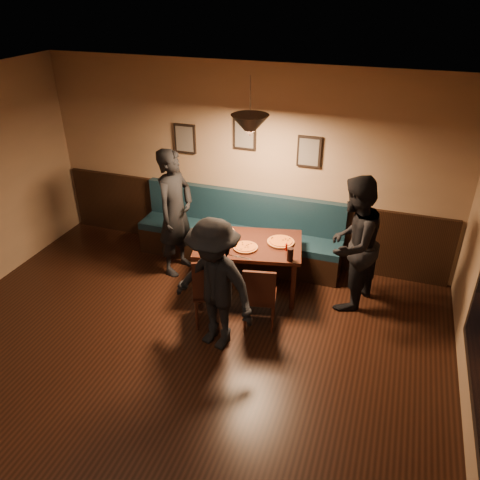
{
  "coord_description": "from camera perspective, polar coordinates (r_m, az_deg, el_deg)",
  "views": [
    {
      "loc": [
        2.01,
        -2.59,
        3.74
      ],
      "look_at": [
        0.38,
        2.17,
        0.95
      ],
      "focal_mm": 35.72,
      "sensor_mm": 36.0,
      "label": 1
    }
  ],
  "objects": [
    {
      "name": "diner_right",
      "position": [
        5.98,
        13.3,
        -0.48
      ],
      "size": [
        0.9,
        1.02,
        1.75
      ],
      "primitive_type": "imported",
      "rotation": [
        0.0,
        0.0,
        -1.9
      ],
      "color": "black",
      "rests_on": "floor"
    },
    {
      "name": "wall_back",
      "position": [
        6.82,
        0.63,
        8.96
      ],
      "size": [
        6.0,
        0.0,
        6.0
      ],
      "primitive_type": "plane",
      "rotation": [
        1.57,
        0.0,
        0.0
      ],
      "color": "#8C704F",
      "rests_on": "ground"
    },
    {
      "name": "napkin_a",
      "position": [
        6.51,
        -3.33,
        1.4
      ],
      "size": [
        0.2,
        0.2,
        0.01
      ],
      "primitive_type": "cube",
      "rotation": [
        0.0,
        0.0,
        0.23
      ],
      "color": "#1F7524",
      "rests_on": "dining_table"
    },
    {
      "name": "picture_left",
      "position": [
        7.02,
        -6.58,
        11.94
      ],
      "size": [
        0.32,
        0.04,
        0.42
      ],
      "primitive_type": "cube",
      "color": "black",
      "rests_on": "wall_back"
    },
    {
      "name": "chair_near_right",
      "position": [
        5.71,
        2.41,
        -6.51
      ],
      "size": [
        0.45,
        0.45,
        0.85
      ],
      "primitive_type": null,
      "rotation": [
        0.0,
        0.0,
        0.2
      ],
      "color": "black",
      "rests_on": "floor"
    },
    {
      "name": "picture_center",
      "position": [
        6.66,
        0.57,
        12.52
      ],
      "size": [
        0.32,
        0.04,
        0.42
      ],
      "primitive_type": "cube",
      "color": "black",
      "rests_on": "wall_back"
    },
    {
      "name": "pizza_b",
      "position": [
        6.02,
        0.66,
        -0.86
      ],
      "size": [
        0.38,
        0.38,
        0.04
      ],
      "primitive_type": "cylinder",
      "rotation": [
        0.0,
        0.0,
        -0.26
      ],
      "color": "orange",
      "rests_on": "dining_table"
    },
    {
      "name": "pizza_c",
      "position": [
        6.16,
        4.89,
        -0.22
      ],
      "size": [
        0.38,
        0.38,
        0.04
      ],
      "primitive_type": "cylinder",
      "rotation": [
        0.0,
        0.0,
        -0.08
      ],
      "color": "orange",
      "rests_on": "dining_table"
    },
    {
      "name": "pizza_a",
      "position": [
        6.37,
        -2.17,
        0.93
      ],
      "size": [
        0.46,
        0.46,
        0.04
      ],
      "primitive_type": "cylinder",
      "rotation": [
        0.0,
        0.0,
        -0.37
      ],
      "color": "orange",
      "rests_on": "dining_table"
    },
    {
      "name": "ceiling",
      "position": [
        3.41,
        -18.5,
        11.52
      ],
      "size": [
        7.0,
        7.0,
        0.0
      ],
      "primitive_type": "plane",
      "rotation": [
        3.14,
        0.0,
        0.0
      ],
      "color": "silver",
      "rests_on": "ground"
    },
    {
      "name": "floor",
      "position": [
        4.97,
        -13.18,
        -20.83
      ],
      "size": [
        7.0,
        7.0,
        0.0
      ],
      "primitive_type": "plane",
      "color": "black",
      "rests_on": "ground"
    },
    {
      "name": "chair_near_left",
      "position": [
        5.74,
        -3.54,
        -5.71
      ],
      "size": [
        0.56,
        0.56,
        0.95
      ],
      "primitive_type": null,
      "rotation": [
        0.0,
        0.0,
        0.43
      ],
      "color": "black",
      "rests_on": "floor"
    },
    {
      "name": "cutlery_set",
      "position": [
        5.85,
        -0.24,
        -2.01
      ],
      "size": [
        0.17,
        0.04,
        0.0
      ],
      "primitive_type": "cube",
      "rotation": [
        0.0,
        0.0,
        1.45
      ],
      "color": "silver",
      "rests_on": "dining_table"
    },
    {
      "name": "picture_right",
      "position": [
        6.49,
        8.25,
        10.39
      ],
      "size": [
        0.32,
        0.04,
        0.42
      ],
      "primitive_type": "cube",
      "color": "black",
      "rests_on": "wall_back"
    },
    {
      "name": "diner_front",
      "position": [
        5.21,
        -3.11,
        -5.47
      ],
      "size": [
        1.15,
        0.85,
        1.59
      ],
      "primitive_type": "imported",
      "rotation": [
        0.0,
        0.0,
        -0.28
      ],
      "color": "black",
      "rests_on": "floor"
    },
    {
      "name": "booth_bench",
      "position": [
        6.93,
        -0.19,
        1.15
      ],
      "size": [
        3.0,
        0.6,
        1.0
      ],
      "primitive_type": null,
      "color": "#0F232D",
      "rests_on": "ground"
    },
    {
      "name": "pendant_lamp",
      "position": [
        5.56,
        1.2,
        13.48
      ],
      "size": [
        0.44,
        0.44,
        0.25
      ],
      "primitive_type": "cone",
      "rotation": [
        3.14,
        0.0,
        0.0
      ],
      "color": "black",
      "rests_on": "ceiling"
    },
    {
      "name": "napkin_b",
      "position": [
        6.07,
        -4.68,
        -0.84
      ],
      "size": [
        0.16,
        0.16,
        0.01
      ],
      "primitive_type": "cube",
      "rotation": [
        0.0,
        0.0,
        -0.21
      ],
      "color": "#217F27",
      "rests_on": "dining_table"
    },
    {
      "name": "tabasco_bottle",
      "position": [
        5.98,
        5.57,
        -0.8
      ],
      "size": [
        0.03,
        0.03,
        0.12
      ],
      "primitive_type": "cylinder",
      "rotation": [
        0.0,
        0.0,
        -0.04
      ],
      "color": "#860904",
      "rests_on": "dining_table"
    },
    {
      "name": "wainscot",
      "position": [
        7.16,
        0.52,
        2.1
      ],
      "size": [
        5.88,
        0.06,
        1.0
      ],
      "primitive_type": "cube",
      "color": "black",
      "rests_on": "ground"
    },
    {
      "name": "soda_glass",
      "position": [
        5.77,
        6.01,
        -1.73
      ],
      "size": [
        0.1,
        0.1,
        0.17
      ],
      "primitive_type": "cylinder",
      "rotation": [
        0.0,
        0.0,
        -0.42
      ],
      "color": "black",
      "rests_on": "dining_table"
    },
    {
      "name": "diner_left",
      "position": [
        6.59,
        -7.75,
        3.23
      ],
      "size": [
        0.54,
        0.72,
        1.81
      ],
      "primitive_type": "imported",
      "rotation": [
        0.0,
        0.0,
        1.4
      ],
      "color": "black",
      "rests_on": "floor"
    },
    {
      "name": "dining_table",
      "position": [
        6.34,
        1.03,
        -3.2
      ],
      "size": [
        1.5,
        1.13,
        0.72
      ],
      "primitive_type": "cube",
      "rotation": [
        0.0,
        0.0,
        0.21
      ],
      "color": "black",
      "rests_on": "floor"
    }
  ]
}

